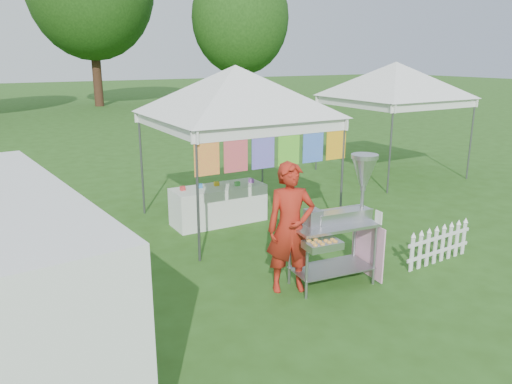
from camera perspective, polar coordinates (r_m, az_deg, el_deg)
ground at (r=7.18m, az=11.19°, el=-11.17°), size 120.00×120.00×0.00m
canopy_main at (r=9.33m, az=-2.36°, el=14.24°), size 4.24×4.24×3.45m
canopy_right at (r=13.85m, az=15.75°, el=14.11°), size 4.24×4.24×3.45m
tree_right at (r=30.43m, az=-1.82°, el=19.22°), size 5.60×5.60×8.42m
donut_cart at (r=7.07m, az=10.27°, el=-2.07°), size 1.40×0.87×1.84m
vendor at (r=6.80m, az=3.96°, el=-4.12°), size 0.77×0.64×1.82m
picket_fence at (r=8.39m, az=20.18°, el=-5.73°), size 1.44×0.10×0.56m
display_table at (r=9.72m, az=-4.30°, el=-1.44°), size 1.80×0.70×0.73m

